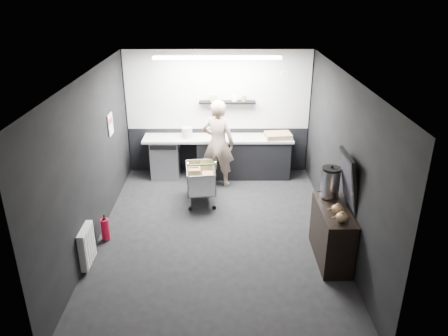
{
  "coord_description": "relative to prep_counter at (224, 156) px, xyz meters",
  "views": [
    {
      "loc": [
        0.09,
        -6.43,
        4.01
      ],
      "look_at": [
        0.12,
        0.4,
        1.05
      ],
      "focal_mm": 35.0,
      "sensor_mm": 36.0,
      "label": 1
    }
  ],
  "objects": [
    {
      "name": "wall_right",
      "position": [
        1.86,
        -2.42,
        0.89
      ],
      "size": [
        0.0,
        5.5,
        5.5
      ],
      "primitive_type": "plane",
      "rotation": [
        1.57,
        0.0,
        -1.57
      ],
      "color": "black",
      "rests_on": "floor"
    },
    {
      "name": "floor",
      "position": [
        -0.14,
        -2.42,
        -0.46
      ],
      "size": [
        5.5,
        5.5,
        0.0
      ],
      "primitive_type": "plane",
      "color": "black",
      "rests_on": "ground"
    },
    {
      "name": "wall_front",
      "position": [
        -0.14,
        -5.17,
        0.89
      ],
      "size": [
        5.5,
        0.0,
        5.5
      ],
      "primitive_type": "plane",
      "rotation": [
        -1.57,
        0.0,
        0.0
      ],
      "color": "black",
      "rests_on": "floor"
    },
    {
      "name": "radiator",
      "position": [
        -2.08,
        -3.32,
        -0.11
      ],
      "size": [
        0.1,
        0.5,
        0.6
      ],
      "primitive_type": "cube",
      "color": "white",
      "rests_on": "wall_left"
    },
    {
      "name": "poster",
      "position": [
        -2.12,
        -1.12,
        1.09
      ],
      "size": [
        0.02,
        0.3,
        0.4
      ],
      "primitive_type": "cube",
      "color": "white",
      "rests_on": "wall_left"
    },
    {
      "name": "ceiling_strip",
      "position": [
        -0.14,
        -0.57,
        2.21
      ],
      "size": [
        2.4,
        0.2,
        0.04
      ],
      "primitive_type": "cube",
      "color": "white",
      "rests_on": "ceiling"
    },
    {
      "name": "prep_counter",
      "position": [
        0.0,
        0.0,
        0.0
      ],
      "size": [
        3.2,
        0.61,
        0.9
      ],
      "color": "black",
      "rests_on": "floor"
    },
    {
      "name": "fire_extinguisher",
      "position": [
        -1.99,
        -2.61,
        -0.24
      ],
      "size": [
        0.14,
        0.14,
        0.46
      ],
      "color": "red",
      "rests_on": "floor"
    },
    {
      "name": "ceiling",
      "position": [
        -0.14,
        -2.42,
        2.24
      ],
      "size": [
        5.5,
        5.5,
        0.0
      ],
      "primitive_type": "plane",
      "rotation": [
        3.14,
        0.0,
        0.0
      ],
      "color": "silver",
      "rests_on": "wall_back"
    },
    {
      "name": "poster_red_band",
      "position": [
        -2.11,
        -1.12,
        1.16
      ],
      "size": [
        0.02,
        0.22,
        0.1
      ],
      "primitive_type": "cube",
      "color": "red",
      "rests_on": "poster"
    },
    {
      "name": "sideboard",
      "position": [
        1.64,
        -3.11,
        0.1
      ],
      "size": [
        0.49,
        1.16,
        1.74
      ],
      "color": "black",
      "rests_on": "floor"
    },
    {
      "name": "floating_shelf",
      "position": [
        0.06,
        0.2,
        1.16
      ],
      "size": [
        1.2,
        0.22,
        0.04
      ],
      "primitive_type": "cube",
      "color": "black",
      "rests_on": "wall_back"
    },
    {
      "name": "dado_panel",
      "position": [
        -0.14,
        0.31,
        0.04
      ],
      "size": [
        3.95,
        0.02,
        1.0
      ],
      "primitive_type": "cube",
      "color": "black",
      "rests_on": "wall_back"
    },
    {
      "name": "kitchen_wall_panel",
      "position": [
        -0.14,
        0.31,
        1.39
      ],
      "size": [
        3.95,
        0.02,
        1.7
      ],
      "primitive_type": "cube",
      "color": "silver",
      "rests_on": "wall_back"
    },
    {
      "name": "wall_clock",
      "position": [
        1.26,
        0.3,
        1.69
      ],
      "size": [
        0.2,
        0.03,
        0.2
      ],
      "primitive_type": "cylinder",
      "rotation": [
        1.57,
        0.0,
        0.0
      ],
      "color": "white",
      "rests_on": "wall_back"
    },
    {
      "name": "wall_left",
      "position": [
        -2.14,
        -2.42,
        0.89
      ],
      "size": [
        0.0,
        5.5,
        5.5
      ],
      "primitive_type": "plane",
      "rotation": [
        1.57,
        0.0,
        1.57
      ],
      "color": "black",
      "rests_on": "floor"
    },
    {
      "name": "wall_back",
      "position": [
        -0.14,
        0.33,
        0.89
      ],
      "size": [
        5.5,
        0.0,
        5.5
      ],
      "primitive_type": "plane",
      "rotation": [
        1.57,
        0.0,
        0.0
      ],
      "color": "black",
      "rests_on": "floor"
    },
    {
      "name": "cardboard_box",
      "position": [
        1.15,
        -0.05,
        0.5
      ],
      "size": [
        0.58,
        0.46,
        0.11
      ],
      "primitive_type": "cube",
      "rotation": [
        0.0,
        0.0,
        0.1
      ],
      "color": "#A08055",
      "rests_on": "prep_counter"
    },
    {
      "name": "white_container",
      "position": [
        -0.11,
        -0.05,
        0.52
      ],
      "size": [
        0.19,
        0.15,
        0.15
      ],
      "primitive_type": "cube",
      "rotation": [
        0.0,
        0.0,
        -0.11
      ],
      "color": "white",
      "rests_on": "prep_counter"
    },
    {
      "name": "pink_tub",
      "position": [
        -0.8,
        0.0,
        0.56
      ],
      "size": [
        0.23,
        0.23,
        0.23
      ],
      "primitive_type": "cylinder",
      "color": "beige",
      "rests_on": "prep_counter"
    },
    {
      "name": "shopping_cart",
      "position": [
        -0.47,
        -1.22,
        0.01
      ],
      "size": [
        0.62,
        0.94,
        0.98
      ],
      "color": "silver",
      "rests_on": "floor"
    },
    {
      "name": "person",
      "position": [
        -0.13,
        -0.45,
        0.46
      ],
      "size": [
        0.76,
        0.6,
        1.84
      ],
      "primitive_type": "imported",
      "rotation": [
        0.0,
        0.0,
        2.89
      ],
      "color": "beige",
      "rests_on": "floor"
    }
  ]
}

